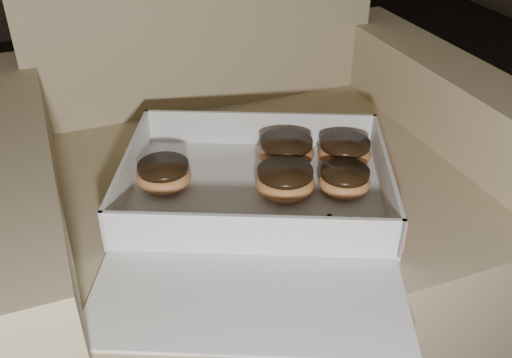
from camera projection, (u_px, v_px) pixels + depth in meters
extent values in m
cube|color=tan|center=(257.00, 259.00, 1.05)|extent=(0.67, 0.67, 0.39)
cube|color=tan|center=(44.00, 282.00, 0.91)|extent=(0.11, 0.67, 0.52)
cube|color=tan|center=(429.00, 189.00, 1.13)|extent=(0.11, 0.67, 0.52)
cube|color=white|center=(256.00, 192.00, 0.88)|extent=(0.48, 0.43, 0.01)
cube|color=white|center=(260.00, 128.00, 0.98)|extent=(0.36, 0.16, 0.06)
cube|color=white|center=(251.00, 234.00, 0.74)|extent=(0.36, 0.16, 0.06)
cube|color=white|center=(129.00, 171.00, 0.87)|extent=(0.12, 0.27, 0.06)
cube|color=white|center=(385.00, 177.00, 0.86)|extent=(0.12, 0.27, 0.06)
cube|color=#DB5862|center=(388.00, 177.00, 0.86)|extent=(0.12, 0.27, 0.05)
cube|color=white|center=(248.00, 301.00, 0.69)|extent=(0.42, 0.31, 0.01)
ellipsoid|color=#D6884A|center=(344.00, 153.00, 0.93)|extent=(0.09, 0.09, 0.04)
cylinder|color=black|center=(345.00, 143.00, 0.92)|extent=(0.08, 0.08, 0.01)
ellipsoid|color=#D6884A|center=(344.00, 182.00, 0.86)|extent=(0.08, 0.08, 0.04)
cylinder|color=black|center=(345.00, 172.00, 0.85)|extent=(0.07, 0.07, 0.01)
ellipsoid|color=#D6884A|center=(285.00, 182.00, 0.86)|extent=(0.09, 0.09, 0.04)
cylinder|color=black|center=(285.00, 172.00, 0.85)|extent=(0.08, 0.08, 0.01)
ellipsoid|color=#D6884A|center=(164.00, 176.00, 0.87)|extent=(0.08, 0.08, 0.04)
cylinder|color=black|center=(163.00, 167.00, 0.86)|extent=(0.08, 0.08, 0.01)
ellipsoid|color=#D6884A|center=(286.00, 153.00, 0.93)|extent=(0.09, 0.09, 0.04)
cylinder|color=black|center=(286.00, 142.00, 0.92)|extent=(0.09, 0.09, 0.01)
ellipsoid|color=black|center=(329.00, 215.00, 0.82)|extent=(0.01, 0.01, 0.00)
ellipsoid|color=black|center=(247.00, 233.00, 0.79)|extent=(0.01, 0.01, 0.00)
ellipsoid|color=black|center=(164.00, 233.00, 0.79)|extent=(0.01, 0.01, 0.00)
ellipsoid|color=black|center=(349.00, 218.00, 0.81)|extent=(0.01, 0.01, 0.00)
ellipsoid|color=black|center=(140.00, 216.00, 0.82)|extent=(0.01, 0.01, 0.00)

